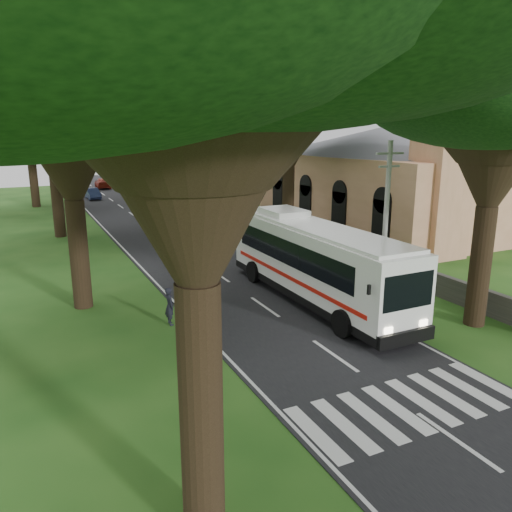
{
  "coord_description": "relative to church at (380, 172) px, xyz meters",
  "views": [
    {
      "loc": [
        -10.42,
        -12.62,
        8.54
      ],
      "look_at": [
        0.3,
        9.62,
        2.2
      ],
      "focal_mm": 35.0,
      "sensor_mm": 36.0,
      "label": 1
    }
  ],
  "objects": [
    {
      "name": "ground",
      "position": [
        -17.86,
        -21.55,
        -4.91
      ],
      "size": [
        140.0,
        140.0,
        0.0
      ],
      "primitive_type": "plane",
      "color": "#1D4914",
      "rests_on": "ground"
    },
    {
      "name": "road",
      "position": [
        -17.86,
        3.45,
        -4.9
      ],
      "size": [
        8.0,
        120.0,
        0.04
      ],
      "primitive_type": "cube",
      "color": "black",
      "rests_on": "ground"
    },
    {
      "name": "crosswalk",
      "position": [
        -17.86,
        -23.55,
        -4.91
      ],
      "size": [
        8.0,
        3.0,
        0.01
      ],
      "primitive_type": "cube",
      "color": "silver",
      "rests_on": "ground"
    },
    {
      "name": "property_wall",
      "position": [
        -8.86,
        2.45,
        -4.31
      ],
      "size": [
        0.35,
        50.0,
        1.2
      ],
      "primitive_type": "cube",
      "color": "#383533",
      "rests_on": "ground"
    },
    {
      "name": "church",
      "position": [
        0.0,
        0.0,
        0.0
      ],
      "size": [
        14.0,
        24.0,
        11.6
      ],
      "color": "tan",
      "rests_on": "ground"
    },
    {
      "name": "pole_near",
      "position": [
        -12.36,
        -15.55,
        -0.73
      ],
      "size": [
        1.6,
        0.24,
        8.0
      ],
      "color": "gray",
      "rests_on": "ground"
    },
    {
      "name": "pole_mid",
      "position": [
        -12.36,
        4.45,
        -0.73
      ],
      "size": [
        1.6,
        0.24,
        8.0
      ],
      "color": "gray",
      "rests_on": "ground"
    },
    {
      "name": "pole_far",
      "position": [
        -12.36,
        24.45,
        -0.73
      ],
      "size": [
        1.6,
        0.24,
        8.0
      ],
      "color": "gray",
      "rests_on": "ground"
    },
    {
      "name": "tree_l_mida",
      "position": [
        -25.86,
        -9.55,
        5.68
      ],
      "size": [
        13.67,
        13.67,
        13.62
      ],
      "color": "black",
      "rests_on": "ground"
    },
    {
      "name": "tree_l_midb",
      "position": [
        -25.36,
        8.45,
        7.33
      ],
      "size": [
        14.41,
        14.41,
        15.44
      ],
      "color": "black",
      "rests_on": "ground"
    },
    {
      "name": "tree_l_far",
      "position": [
        -26.36,
        26.45,
        5.88
      ],
      "size": [
        12.66,
        12.66,
        13.65
      ],
      "color": "black",
      "rests_on": "ground"
    },
    {
      "name": "tree_r_near",
      "position": [
        -10.36,
        -19.55,
        5.73
      ],
      "size": [
        12.71,
        12.71,
        13.51
      ],
      "color": "black",
      "rests_on": "ground"
    },
    {
      "name": "tree_r_mida",
      "position": [
        -9.86,
        -1.55,
        6.64
      ],
      "size": [
        12.74,
        12.74,
        14.45
      ],
      "color": "black",
      "rests_on": "ground"
    },
    {
      "name": "tree_r_midb",
      "position": [
        -10.36,
        16.45,
        6.75
      ],
      "size": [
        13.57,
        13.57,
        14.69
      ],
      "color": "black",
      "rests_on": "ground"
    },
    {
      "name": "tree_r_far",
      "position": [
        -9.36,
        34.45,
        8.12
      ],
      "size": [
        16.07,
        16.07,
        16.54
      ],
      "color": "black",
      "rests_on": "ground"
    },
    {
      "name": "coach_bus",
      "position": [
        -15.16,
        -13.68,
        -2.8
      ],
      "size": [
        3.18,
        13.31,
        3.92
      ],
      "rotation": [
        0.0,
        0.0,
        0.0
      ],
      "color": "white",
      "rests_on": "ground"
    },
    {
      "name": "distant_car_b",
      "position": [
        -19.74,
        30.09,
        -4.22
      ],
      "size": [
        1.6,
        4.06,
        1.32
      ],
      "primitive_type": "imported",
      "rotation": [
        0.0,
        0.0,
        0.05
      ],
      "color": "navy",
      "rests_on": "road"
    },
    {
      "name": "distant_car_c",
      "position": [
        -16.73,
        41.13,
        -4.13
      ],
      "size": [
        2.52,
        5.33,
        1.5
      ],
      "primitive_type": "imported",
      "rotation": [
        0.0,
        0.0,
        3.06
      ],
      "color": "maroon",
      "rests_on": "road"
    },
    {
      "name": "pedestrian",
      "position": [
        -22.66,
        -13.64,
        -4.05
      ],
      "size": [
        0.41,
        0.63,
        1.73
      ],
      "primitive_type": "imported",
      "rotation": [
        0.0,
        0.0,
        1.57
      ],
      "color": "black",
      "rests_on": "ground"
    }
  ]
}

